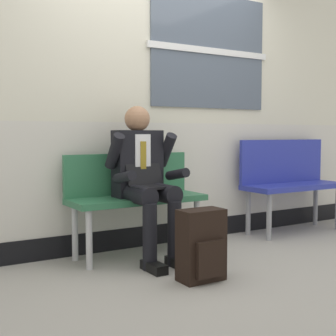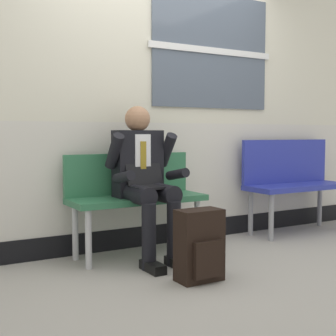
{
  "view_description": "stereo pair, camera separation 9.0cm",
  "coord_description": "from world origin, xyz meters",
  "px_view_note": "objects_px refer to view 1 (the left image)",
  "views": [
    {
      "loc": [
        -2.18,
        -3.14,
        1.03
      ],
      "look_at": [
        -0.17,
        0.1,
        0.75
      ],
      "focal_mm": 50.23,
      "sensor_mm": 36.0,
      "label": 1
    },
    {
      "loc": [
        -2.1,
        -3.19,
        1.03
      ],
      "look_at": [
        -0.17,
        0.1,
        0.75
      ],
      "focal_mm": 50.23,
      "sensor_mm": 36.0,
      "label": 2
    }
  ],
  "objects_px": {
    "person_seated": "(145,177)",
    "backpack": "(202,246)",
    "bench_empty": "(289,178)",
    "bench_with_person": "(134,193)"
  },
  "relations": [
    {
      "from": "person_seated",
      "to": "backpack",
      "type": "height_order",
      "value": "person_seated"
    },
    {
      "from": "bench_empty",
      "to": "backpack",
      "type": "xyz_separation_m",
      "value": [
        -1.78,
        -0.89,
        -0.32
      ]
    },
    {
      "from": "bench_empty",
      "to": "backpack",
      "type": "distance_m",
      "value": 2.02
    },
    {
      "from": "bench_with_person",
      "to": "person_seated",
      "type": "bearing_deg",
      "value": -90.0
    },
    {
      "from": "person_seated",
      "to": "backpack",
      "type": "xyz_separation_m",
      "value": [
        0.07,
        -0.69,
        -0.43
      ]
    },
    {
      "from": "bench_with_person",
      "to": "person_seated",
      "type": "height_order",
      "value": "person_seated"
    },
    {
      "from": "bench_empty",
      "to": "person_seated",
      "type": "bearing_deg",
      "value": -173.72
    },
    {
      "from": "bench_with_person",
      "to": "person_seated",
      "type": "xyz_separation_m",
      "value": [
        0.0,
        -0.19,
        0.15
      ]
    },
    {
      "from": "bench_empty",
      "to": "person_seated",
      "type": "height_order",
      "value": "person_seated"
    },
    {
      "from": "bench_empty",
      "to": "backpack",
      "type": "height_order",
      "value": "bench_empty"
    }
  ]
}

